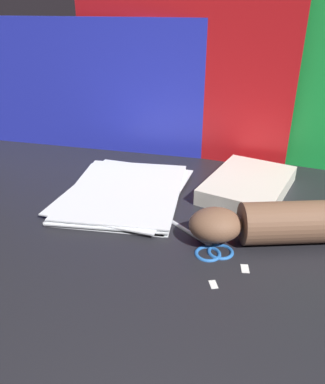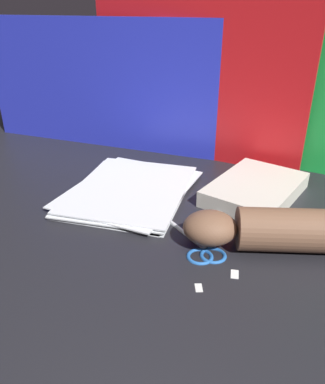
# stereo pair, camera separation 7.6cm
# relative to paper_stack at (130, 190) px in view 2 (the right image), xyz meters

# --- Properties ---
(ground_plane) EXTENTS (6.00, 6.00, 0.00)m
(ground_plane) POSITION_rel_paper_stack_xyz_m (0.10, -0.08, -0.01)
(ground_plane) COLOR black
(backdrop_panel_left) EXTENTS (0.82, 0.05, 0.37)m
(backdrop_panel_left) POSITION_rel_paper_stack_xyz_m (-0.19, 0.29, 0.18)
(backdrop_panel_left) COLOR #2833D1
(backdrop_panel_left) RESTS_ON ground_plane
(backdrop_panel_center) EXTENTS (0.61, 0.11, 0.46)m
(backdrop_panel_center) POSITION_rel_paper_stack_xyz_m (0.08, 0.29, 0.22)
(backdrop_panel_center) COLOR red
(backdrop_panel_center) RESTS_ON ground_plane
(backdrop_panel_right) EXTENTS (0.56, 0.12, 0.48)m
(backdrop_panel_right) POSITION_rel_paper_stack_xyz_m (0.37, 0.29, 0.23)
(backdrop_panel_right) COLOR green
(backdrop_panel_right) RESTS_ON ground_plane
(paper_stack) EXTENTS (0.28, 0.35, 0.02)m
(paper_stack) POSITION_rel_paper_stack_xyz_m (0.00, 0.00, 0.00)
(paper_stack) COLOR white
(paper_stack) RESTS_ON ground_plane
(book_closed) EXTENTS (0.24, 0.29, 0.04)m
(book_closed) POSITION_rel_paper_stack_xyz_m (0.28, 0.08, 0.01)
(book_closed) COLOR silver
(book_closed) RESTS_ON ground_plane
(scissors) EXTENTS (0.16, 0.18, 0.01)m
(scissors) POSITION_rel_paper_stack_xyz_m (0.21, -0.16, -0.00)
(scissors) COLOR silver
(scissors) RESTS_ON ground_plane
(hand_forearm) EXTENTS (0.36, 0.17, 0.08)m
(hand_forearm) POSITION_rel_paper_stack_xyz_m (0.35, -0.12, 0.03)
(hand_forearm) COLOR brown
(hand_forearm) RESTS_ON ground_plane
(paper_scrap_near) EXTENTS (0.02, 0.02, 0.00)m
(paper_scrap_near) POSITION_rel_paper_stack_xyz_m (0.28, -0.22, -0.01)
(paper_scrap_near) COLOR white
(paper_scrap_near) RESTS_ON ground_plane
(paper_scrap_mid) EXTENTS (0.02, 0.02, 0.00)m
(paper_scrap_mid) POSITION_rel_paper_stack_xyz_m (0.23, -0.27, -0.01)
(paper_scrap_mid) COLOR white
(paper_scrap_mid) RESTS_ON ground_plane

